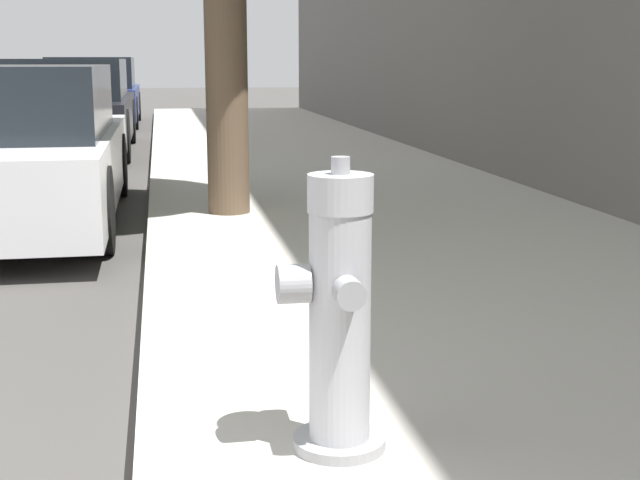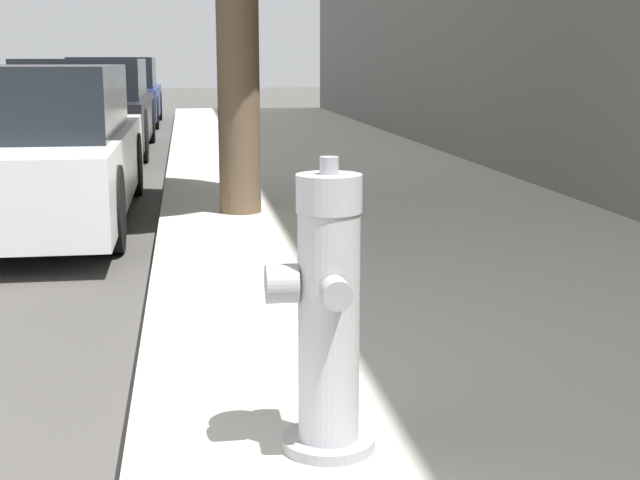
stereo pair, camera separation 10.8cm
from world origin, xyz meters
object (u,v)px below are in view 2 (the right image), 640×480
at_px(fire_hydrant, 327,317).
at_px(parked_car_near, 15,148).
at_px(parked_car_mid, 87,107).
at_px(parked_car_far, 115,93).

relative_size(fire_hydrant, parked_car_near, 0.21).
bearing_deg(parked_car_mid, parked_car_near, -89.81).
height_order(parked_car_near, parked_car_far, parked_car_far).
height_order(fire_hydrant, parked_car_far, parked_car_far).
xyz_separation_m(parked_car_near, parked_car_mid, (-0.02, 5.64, 0.03)).
height_order(fire_hydrant, parked_car_mid, parked_car_mid).
distance_m(parked_car_near, parked_car_mid, 5.64).
height_order(fire_hydrant, parked_car_near, parked_car_near).
bearing_deg(parked_car_far, parked_car_mid, -89.93).
xyz_separation_m(fire_hydrant, parked_car_near, (-1.78, 4.90, 0.07)).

